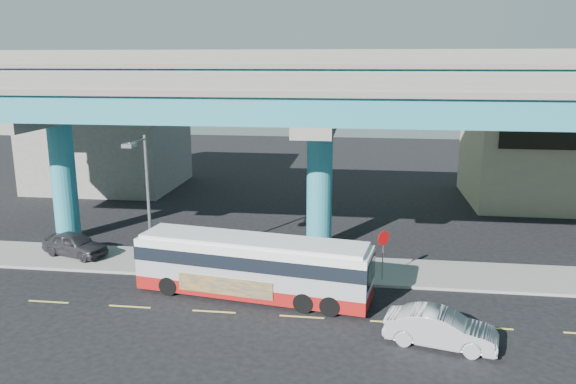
# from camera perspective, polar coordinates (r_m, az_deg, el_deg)

# --- Properties ---
(ground) EXTENTS (120.00, 120.00, 0.00)m
(ground) POSITION_cam_1_polar(r_m,az_deg,el_deg) (25.73, 1.49, -12.28)
(ground) COLOR black
(ground) RESTS_ON ground
(sidewalk) EXTENTS (70.00, 4.00, 0.15)m
(sidewalk) POSITION_cam_1_polar(r_m,az_deg,el_deg) (30.74, 2.60, -7.77)
(sidewalk) COLOR gray
(sidewalk) RESTS_ON ground
(lane_markings) EXTENTS (58.00, 0.12, 0.01)m
(lane_markings) POSITION_cam_1_polar(r_m,az_deg,el_deg) (25.46, 1.42, -12.56)
(lane_markings) COLOR #D8C64C
(lane_markings) RESTS_ON ground
(viaduct) EXTENTS (52.00, 12.40, 11.70)m
(viaduct) POSITION_cam_1_polar(r_m,az_deg,el_deg) (32.36, 3.35, 9.76)
(viaduct) COLOR teal
(viaduct) RESTS_ON ground
(building_beige) EXTENTS (14.00, 10.23, 7.00)m
(building_beige) POSITION_cam_1_polar(r_m,az_deg,el_deg) (49.23, 25.99, 3.03)
(building_beige) COLOR tan
(building_beige) RESTS_ON ground
(building_concrete) EXTENTS (12.00, 10.00, 9.00)m
(building_concrete) POSITION_cam_1_polar(r_m,az_deg,el_deg) (52.58, -17.78, 5.40)
(building_concrete) COLOR gray
(building_concrete) RESTS_ON ground
(transit_bus) EXTENTS (11.56, 4.20, 2.91)m
(transit_bus) POSITION_cam_1_polar(r_m,az_deg,el_deg) (26.99, -3.59, -7.38)
(transit_bus) COLOR maroon
(transit_bus) RESTS_ON ground
(sedan) EXTENTS (3.57, 5.09, 1.44)m
(sedan) POSITION_cam_1_polar(r_m,az_deg,el_deg) (23.67, 15.24, -13.22)
(sedan) COLOR #AAA9AE
(sedan) RESTS_ON ground
(parked_car) EXTENTS (3.85, 4.87, 1.35)m
(parked_car) POSITION_cam_1_polar(r_m,az_deg,el_deg) (34.48, -20.84, -4.98)
(parked_car) COLOR #2E2D32
(parked_car) RESTS_ON sidewalk
(street_lamp) EXTENTS (0.50, 2.39, 7.25)m
(street_lamp) POSITION_cam_1_polar(r_m,az_deg,el_deg) (29.39, -14.48, 0.65)
(street_lamp) COLOR gray
(street_lamp) RESTS_ON sidewalk
(stop_sign) EXTENTS (0.62, 0.54, 2.63)m
(stop_sign) POSITION_cam_1_polar(r_m,az_deg,el_deg) (28.76, 9.66, -5.26)
(stop_sign) COLOR gray
(stop_sign) RESTS_ON sidewalk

